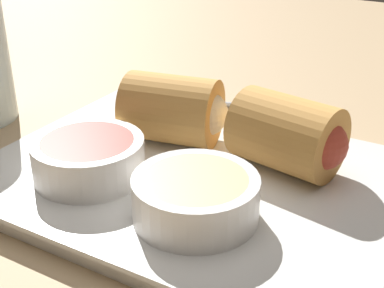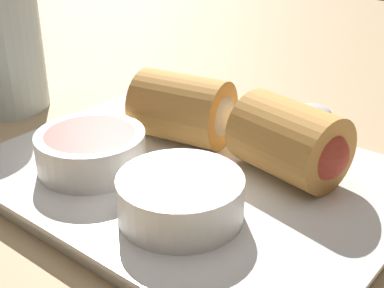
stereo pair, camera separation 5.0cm
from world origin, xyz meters
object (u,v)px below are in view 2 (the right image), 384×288
serving_plate (192,180)px  dipping_bowl_near (180,196)px  spoon (289,109)px  dipping_bowl_far (91,149)px

serving_plate → dipping_bowl_near: bearing=122.1°
serving_plate → spoon: serving_plate is taller
dipping_bowl_far → spoon: bearing=-101.7°
serving_plate → dipping_bowl_near: (-2.93, 4.66, 2.16)cm
dipping_bowl_far → spoon: 20.30cm
spoon → dipping_bowl_far: bearing=78.3°
serving_plate → spoon: size_ratio=1.66×
dipping_bowl_near → spoon: size_ratio=0.44×
serving_plate → dipping_bowl_far: dipping_bowl_far is taller
serving_plate → dipping_bowl_near: dipping_bowl_near is taller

